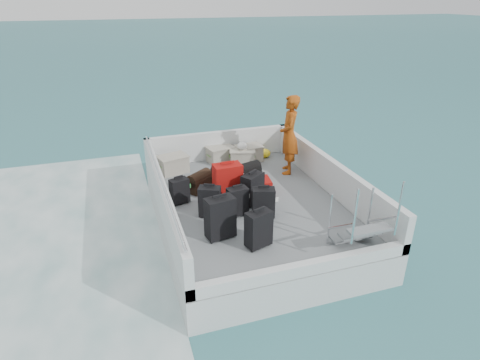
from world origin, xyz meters
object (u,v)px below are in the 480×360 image
object	(u,v)px
suitcase_5	(228,182)
crate_2	(242,157)
crate_0	(173,165)
suitcase_7	(253,189)
passenger	(289,135)
crate_1	(220,155)
crate_3	(249,154)
suitcase_2	(180,191)
suitcase_1	(210,202)
suitcase_6	(263,203)
suitcase_3	(259,229)
suitcase_0	(220,218)
suitcase_8	(254,186)
suitcase_4	(238,202)

from	to	relation	value
suitcase_5	crate_2	size ratio (longest dim) A/B	1.32
suitcase_5	crate_0	world-z (taller)	suitcase_5
suitcase_5	suitcase_7	bearing A→B (deg)	-40.36
passenger	crate_1	bearing A→B (deg)	-108.53
crate_3	suitcase_2	bearing A→B (deg)	-140.27
suitcase_7	passenger	bearing A→B (deg)	10.07
passenger	suitcase_1	bearing A→B (deg)	-35.62
suitcase_6	crate_0	bearing A→B (deg)	132.18
suitcase_3	crate_2	distance (m)	3.53
suitcase_0	suitcase_7	distance (m)	1.35
suitcase_1	suitcase_5	bearing A→B (deg)	72.19
suitcase_2	crate_1	xyz separation A→B (m)	(1.34, 1.86, -0.08)
suitcase_1	suitcase_6	xyz separation A→B (m)	(0.93, -0.31, -0.01)
suitcase_6	suitcase_8	bearing A→B (deg)	96.10
suitcase_7	crate_1	bearing A→B (deg)	57.46
crate_0	suitcase_0	bearing A→B (deg)	-84.22
suitcase_8	crate_3	distance (m)	1.72
crate_2	suitcase_4	bearing A→B (deg)	-110.30
crate_2	crate_0	bearing A→B (deg)	179.57
suitcase_7	crate_1	distance (m)	2.31
crate_1	suitcase_0	bearing A→B (deg)	-105.36
suitcase_2	crate_0	size ratio (longest dim) A/B	0.83
suitcase_1	crate_3	distance (m)	2.86
suitcase_3	crate_3	distance (m)	3.72
suitcase_2	suitcase_5	bearing A→B (deg)	-23.32
suitcase_4	suitcase_6	world-z (taller)	suitcase_6
crate_1	crate_3	distance (m)	0.71
crate_0	crate_2	size ratio (longest dim) A/B	1.10
suitcase_0	suitcase_8	size ratio (longest dim) A/B	1.08
suitcase_6	crate_2	size ratio (longest dim) A/B	1.01
suitcase_2	crate_2	size ratio (longest dim) A/B	0.91
suitcase_3	suitcase_5	bearing A→B (deg)	72.24
crate_0	crate_3	distance (m)	1.90
suitcase_7	crate_0	xyz separation A→B (m)	(-1.23, 2.00, -0.13)
suitcase_1	suitcase_5	size ratio (longest dim) A/B	0.79
suitcase_3	crate_2	world-z (taller)	suitcase_3
suitcase_5	passenger	xyz separation A→B (m)	(1.71, 0.89, 0.52)
suitcase_4	suitcase_6	bearing A→B (deg)	-31.97
suitcase_3	passenger	size ratio (longest dim) A/B	0.35
crate_3	passenger	distance (m)	1.32
suitcase_1	suitcase_7	world-z (taller)	suitcase_7
suitcase_2	crate_1	world-z (taller)	suitcase_2
suitcase_2	suitcase_8	world-z (taller)	suitcase_2
suitcase_3	suitcase_6	world-z (taller)	suitcase_3
passenger	suitcase_6	bearing A→B (deg)	-14.91
suitcase_7	crate_0	size ratio (longest dim) A/B	1.00
suitcase_3	suitcase_5	distance (m)	1.76
suitcase_6	crate_1	distance (m)	2.86
suitcase_2	crate_2	bearing A→B (deg)	24.61
suitcase_0	crate_0	world-z (taller)	suitcase_0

